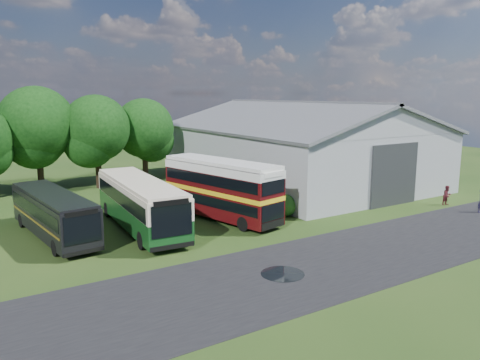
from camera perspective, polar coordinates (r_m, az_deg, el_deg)
ground at (r=27.04m, az=3.84°, el=-8.75°), size 120.00×120.00×0.00m
asphalt_road at (r=26.78m, az=12.97°, el=-9.21°), size 60.00×8.00×0.02m
puddle at (r=23.95m, az=5.21°, el=-11.37°), size 2.20×2.20×0.01m
storage_shed at (r=47.61m, az=7.13°, el=4.71°), size 18.80×24.80×8.15m
tree_mid at (r=45.99m, az=-23.53°, el=6.24°), size 6.80×6.80×9.60m
tree_right_a at (r=46.09m, az=-17.12°, el=6.04°), size 6.26×6.26×8.83m
tree_right_b at (r=48.42m, az=-11.63°, el=6.18°), size 5.98×5.98×8.45m
shrub_front at (r=34.86m, az=5.46°, el=-4.35°), size 1.70×1.70×1.70m
shrub_mid at (r=36.40m, az=3.52°, el=-3.68°), size 1.60×1.60×1.60m
shrub_back at (r=37.99m, az=1.75°, el=-3.06°), size 1.80×1.80×1.80m
bus_green_single at (r=31.74m, az=-12.09°, el=-2.76°), size 3.51×12.09×3.29m
bus_maroon_double at (r=33.46m, az=-2.32°, el=-1.20°), size 4.62×10.21×4.26m
bus_dark_single at (r=31.50m, az=-21.80°, el=-3.84°), size 3.43×10.49×2.84m
visitor_b at (r=41.24m, az=23.93°, el=-1.75°), size 0.85×0.70×1.60m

